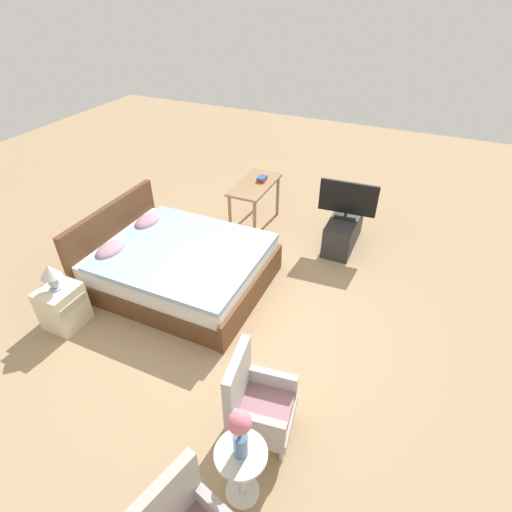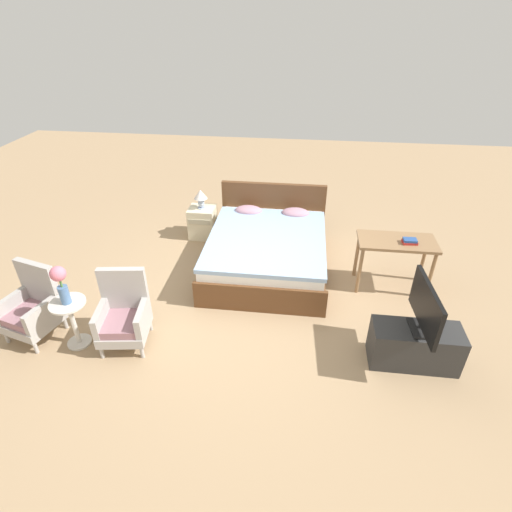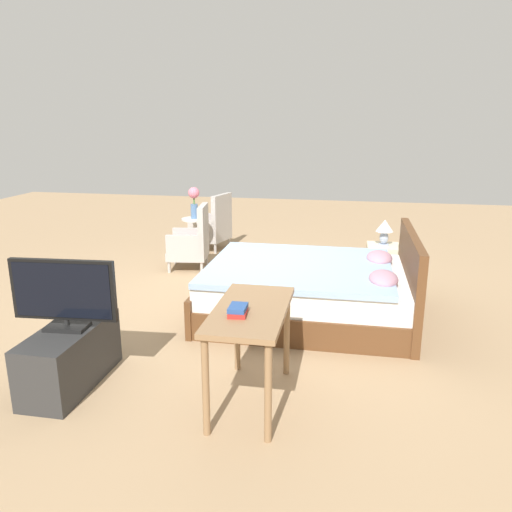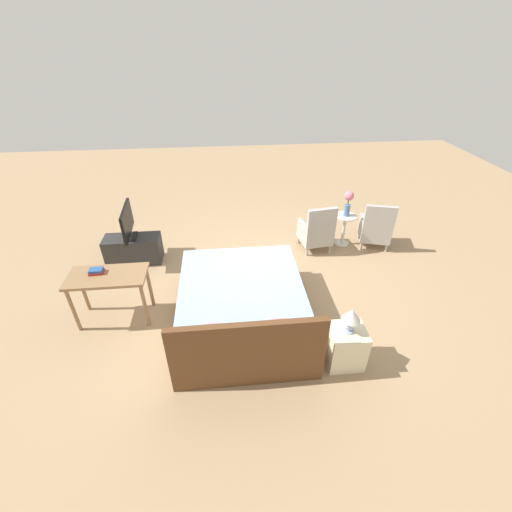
{
  "view_description": "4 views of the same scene",
  "coord_description": "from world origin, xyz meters",
  "px_view_note": "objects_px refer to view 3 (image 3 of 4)",
  "views": [
    {
      "loc": [
        -3.18,
        -1.74,
        3.49
      ],
      "look_at": [
        0.33,
        -0.15,
        0.7
      ],
      "focal_mm": 28.0,
      "sensor_mm": 36.0,
      "label": 1
    },
    {
      "loc": [
        0.69,
        -4.23,
        3.44
      ],
      "look_at": [
        0.17,
        -0.02,
        0.77
      ],
      "focal_mm": 28.0,
      "sensor_mm": 36.0,
      "label": 2
    },
    {
      "loc": [
        5.34,
        1.31,
        2.07
      ],
      "look_at": [
        -0.04,
        0.29,
        0.57
      ],
      "focal_mm": 35.0,
      "sensor_mm": 36.0,
      "label": 3
    },
    {
      "loc": [
        0.4,
        4.5,
        3.49
      ],
      "look_at": [
        -0.04,
        0.16,
        0.6
      ],
      "focal_mm": 24.0,
      "sensor_mm": 36.0,
      "label": 4
    }
  ],
  "objects_px": {
    "side_table": "(195,233)",
    "tv_stand": "(71,356)",
    "book_stack": "(238,310)",
    "nightstand": "(382,266)",
    "armchair_by_window_left": "(213,227)",
    "table_lamp": "(385,229)",
    "bed": "(311,290)",
    "vanity_desk": "(251,322)",
    "armchair_by_window_right": "(192,243)",
    "tv_flatscreen": "(64,293)",
    "flower_vase": "(194,199)"
  },
  "relations": [
    {
      "from": "bed",
      "to": "vanity_desk",
      "type": "distance_m",
      "value": 1.85
    },
    {
      "from": "bed",
      "to": "armchair_by_window_left",
      "type": "distance_m",
      "value": 3.21
    },
    {
      "from": "side_table",
      "to": "table_lamp",
      "type": "distance_m",
      "value": 2.92
    },
    {
      "from": "bed",
      "to": "armchair_by_window_left",
      "type": "xyz_separation_m",
      "value": [
        -2.63,
        -1.83,
        0.08
      ]
    },
    {
      "from": "tv_flatscreen",
      "to": "vanity_desk",
      "type": "height_order",
      "value": "tv_flatscreen"
    },
    {
      "from": "bed",
      "to": "flower_vase",
      "type": "height_order",
      "value": "flower_vase"
    },
    {
      "from": "tv_flatscreen",
      "to": "book_stack",
      "type": "height_order",
      "value": "tv_flatscreen"
    },
    {
      "from": "armchair_by_window_left",
      "to": "side_table",
      "type": "bearing_deg",
      "value": -12.86
    },
    {
      "from": "armchair_by_window_right",
      "to": "vanity_desk",
      "type": "bearing_deg",
      "value": 24.77
    },
    {
      "from": "bed",
      "to": "book_stack",
      "type": "distance_m",
      "value": 2.03
    },
    {
      "from": "table_lamp",
      "to": "tv_stand",
      "type": "bearing_deg",
      "value": -40.49
    },
    {
      "from": "tv_flatscreen",
      "to": "armchair_by_window_left",
      "type": "bearing_deg",
      "value": -179.28
    },
    {
      "from": "tv_flatscreen",
      "to": "side_table",
      "type": "bearing_deg",
      "value": -177.29
    },
    {
      "from": "bed",
      "to": "armchair_by_window_left",
      "type": "relative_size",
      "value": 2.38
    },
    {
      "from": "side_table",
      "to": "tv_stand",
      "type": "relative_size",
      "value": 0.64
    },
    {
      "from": "tv_flatscreen",
      "to": "vanity_desk",
      "type": "distance_m",
      "value": 1.47
    },
    {
      "from": "armchair_by_window_right",
      "to": "table_lamp",
      "type": "bearing_deg",
      "value": 83.53
    },
    {
      "from": "book_stack",
      "to": "nightstand",
      "type": "bearing_deg",
      "value": 159.5
    },
    {
      "from": "armchair_by_window_left",
      "to": "book_stack",
      "type": "xyz_separation_m",
      "value": [
        4.57,
        1.46,
        0.41
      ]
    },
    {
      "from": "armchair_by_window_left",
      "to": "book_stack",
      "type": "distance_m",
      "value": 4.81
    },
    {
      "from": "table_lamp",
      "to": "tv_flatscreen",
      "type": "distance_m",
      "value": 3.97
    },
    {
      "from": "table_lamp",
      "to": "armchair_by_window_left",
      "type": "bearing_deg",
      "value": -118.47
    },
    {
      "from": "armchair_by_window_left",
      "to": "armchair_by_window_right",
      "type": "height_order",
      "value": "same"
    },
    {
      "from": "armchair_by_window_right",
      "to": "table_lamp",
      "type": "height_order",
      "value": "armchair_by_window_right"
    },
    {
      "from": "book_stack",
      "to": "bed",
      "type": "bearing_deg",
      "value": 169.26
    },
    {
      "from": "bed",
      "to": "tv_stand",
      "type": "relative_size",
      "value": 2.28
    },
    {
      "from": "nightstand",
      "to": "book_stack",
      "type": "xyz_separation_m",
      "value": [
        3.14,
        -1.17,
        0.52
      ]
    },
    {
      "from": "bed",
      "to": "tv_flatscreen",
      "type": "relative_size",
      "value": 2.62
    },
    {
      "from": "table_lamp",
      "to": "book_stack",
      "type": "bearing_deg",
      "value": -20.51
    },
    {
      "from": "armchair_by_window_left",
      "to": "tv_flatscreen",
      "type": "relative_size",
      "value": 1.1
    },
    {
      "from": "armchair_by_window_right",
      "to": "side_table",
      "type": "relative_size",
      "value": 1.49
    },
    {
      "from": "book_stack",
      "to": "side_table",
      "type": "bearing_deg",
      "value": -158.37
    },
    {
      "from": "table_lamp",
      "to": "flower_vase",
      "type": "bearing_deg",
      "value": -107.42
    },
    {
      "from": "armchair_by_window_left",
      "to": "table_lamp",
      "type": "height_order",
      "value": "armchair_by_window_left"
    },
    {
      "from": "table_lamp",
      "to": "vanity_desk",
      "type": "distance_m",
      "value": 3.2
    },
    {
      "from": "vanity_desk",
      "to": "tv_flatscreen",
      "type": "bearing_deg",
      "value": -88.95
    },
    {
      "from": "armchair_by_window_left",
      "to": "side_table",
      "type": "distance_m",
      "value": 0.58
    },
    {
      "from": "flower_vase",
      "to": "table_lamp",
      "type": "xyz_separation_m",
      "value": [
        0.87,
        2.76,
        -0.16
      ]
    },
    {
      "from": "side_table",
      "to": "nightstand",
      "type": "distance_m",
      "value": 2.9
    },
    {
      "from": "table_lamp",
      "to": "armchair_by_window_right",
      "type": "bearing_deg",
      "value": -96.47
    },
    {
      "from": "armchair_by_window_right",
      "to": "table_lamp",
      "type": "distance_m",
      "value": 2.68
    },
    {
      "from": "side_table",
      "to": "tv_stand",
      "type": "xyz_separation_m",
      "value": [
        3.89,
        0.18,
        -0.15
      ]
    },
    {
      "from": "bed",
      "to": "nightstand",
      "type": "bearing_deg",
      "value": 146.19
    },
    {
      "from": "flower_vase",
      "to": "vanity_desk",
      "type": "height_order",
      "value": "flower_vase"
    },
    {
      "from": "tv_stand",
      "to": "book_stack",
      "type": "distance_m",
      "value": 1.51
    },
    {
      "from": "tv_stand",
      "to": "book_stack",
      "type": "relative_size",
      "value": 4.74
    },
    {
      "from": "nightstand",
      "to": "armchair_by_window_left",
      "type": "bearing_deg",
      "value": -118.47
    },
    {
      "from": "armchair_by_window_left",
      "to": "armchair_by_window_right",
      "type": "bearing_deg",
      "value": 0.07
    },
    {
      "from": "side_table",
      "to": "table_lamp",
      "type": "bearing_deg",
      "value": 72.58
    },
    {
      "from": "armchair_by_window_left",
      "to": "nightstand",
      "type": "xyz_separation_m",
      "value": [
        1.43,
        2.63,
        -0.11
      ]
    }
  ]
}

